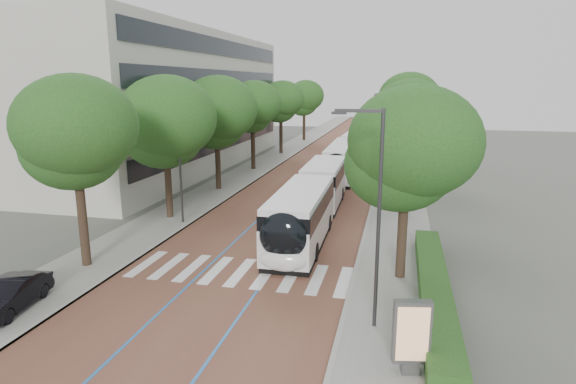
# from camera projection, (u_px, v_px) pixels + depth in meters

# --- Properties ---
(ground) EXTENTS (160.00, 160.00, 0.00)m
(ground) POSITION_uv_depth(u_px,v_px,m) (229.00, 280.00, 22.30)
(ground) COLOR #51544C
(ground) RESTS_ON ground
(road) EXTENTS (11.00, 140.00, 0.02)m
(road) POSITION_uv_depth(u_px,v_px,m) (339.00, 156.00, 60.27)
(road) COLOR brown
(road) RESTS_ON ground
(sidewalk_left) EXTENTS (4.00, 140.00, 0.12)m
(sidewalk_left) POSITION_uv_depth(u_px,v_px,m) (281.00, 153.00, 61.93)
(sidewalk_left) COLOR gray
(sidewalk_left) RESTS_ON ground
(sidewalk_right) EXTENTS (4.00, 140.00, 0.12)m
(sidewalk_right) POSITION_uv_depth(u_px,v_px,m) (400.00, 157.00, 58.59)
(sidewalk_right) COLOR gray
(sidewalk_right) RESTS_ON ground
(kerb_left) EXTENTS (0.20, 140.00, 0.14)m
(kerb_left) POSITION_uv_depth(u_px,v_px,m) (295.00, 154.00, 61.51)
(kerb_left) COLOR gray
(kerb_left) RESTS_ON ground
(kerb_right) EXTENTS (0.20, 140.00, 0.14)m
(kerb_right) POSITION_uv_depth(u_px,v_px,m) (384.00, 157.00, 59.02)
(kerb_right) COLOR gray
(kerb_right) RESTS_ON ground
(zebra_crossing) EXTENTS (10.55, 3.60, 0.01)m
(zebra_crossing) POSITION_uv_depth(u_px,v_px,m) (240.00, 272.00, 23.20)
(zebra_crossing) COLOR silver
(zebra_crossing) RESTS_ON ground
(lane_line_left) EXTENTS (0.12, 126.00, 0.01)m
(lane_line_left) POSITION_uv_depth(u_px,v_px,m) (326.00, 155.00, 60.63)
(lane_line_left) COLOR #2263AE
(lane_line_left) RESTS_ON road
(lane_line_right) EXTENTS (0.12, 126.00, 0.01)m
(lane_line_right) POSITION_uv_depth(u_px,v_px,m) (352.00, 156.00, 59.91)
(lane_line_right) COLOR #2263AE
(lane_line_right) RESTS_ON road
(office_building) EXTENTS (18.11, 40.00, 14.00)m
(office_building) POSITION_uv_depth(u_px,v_px,m) (146.00, 101.00, 51.66)
(office_building) COLOR beige
(office_building) RESTS_ON ground
(hedge) EXTENTS (1.20, 14.00, 0.80)m
(hedge) POSITION_uv_depth(u_px,v_px,m) (434.00, 289.00, 20.16)
(hedge) COLOR #1C4317
(hedge) RESTS_ON sidewalk_right
(streetlight_near) EXTENTS (1.82, 0.20, 8.00)m
(streetlight_near) POSITION_uv_depth(u_px,v_px,m) (374.00, 203.00, 16.91)
(streetlight_near) COLOR #313234
(streetlight_near) RESTS_ON sidewalk_right
(streetlight_far) EXTENTS (1.82, 0.20, 8.00)m
(streetlight_far) POSITION_uv_depth(u_px,v_px,m) (391.00, 133.00, 40.64)
(streetlight_far) COLOR #313234
(streetlight_far) RESTS_ON sidewalk_right
(lamp_post_left) EXTENTS (0.14, 0.14, 8.00)m
(lamp_post_left) POSITION_uv_depth(u_px,v_px,m) (180.00, 161.00, 30.34)
(lamp_post_left) COLOR #313234
(lamp_post_left) RESTS_ON sidewalk_left
(trees_left) EXTENTS (6.34, 60.62, 8.98)m
(trees_left) POSITION_uv_depth(u_px,v_px,m) (237.00, 112.00, 44.60)
(trees_left) COLOR black
(trees_left) RESTS_ON ground
(trees_right) EXTENTS (5.83, 47.65, 9.36)m
(trees_right) POSITION_uv_depth(u_px,v_px,m) (405.00, 115.00, 39.44)
(trees_right) COLOR black
(trees_right) RESTS_ON ground
(lead_bus) EXTENTS (2.92, 18.45, 3.20)m
(lead_bus) POSITION_uv_depth(u_px,v_px,m) (312.00, 201.00, 30.37)
(lead_bus) COLOR black
(lead_bus) RESTS_ON ground
(bus_queued_0) EXTENTS (2.73, 12.44, 3.20)m
(bus_queued_0) POSITION_uv_depth(u_px,v_px,m) (343.00, 161.00, 46.01)
(bus_queued_0) COLOR silver
(bus_queued_0) RESTS_ON ground
(bus_queued_1) EXTENTS (2.93, 12.47, 3.20)m
(bus_queued_1) POSITION_uv_depth(u_px,v_px,m) (357.00, 145.00, 58.05)
(bus_queued_1) COLOR silver
(bus_queued_1) RESTS_ON ground
(ad_panel) EXTENTS (1.19, 0.54, 2.40)m
(ad_panel) POSITION_uv_depth(u_px,v_px,m) (411.00, 335.00, 14.76)
(ad_panel) COLOR #59595B
(ad_panel) RESTS_ON sidewalk_right
(parked_car) EXTENTS (1.88, 4.00, 1.27)m
(parked_car) POSITION_uv_depth(u_px,v_px,m) (11.00, 295.00, 19.02)
(parked_car) COLOR black
(parked_car) RESTS_ON sidewalk_left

